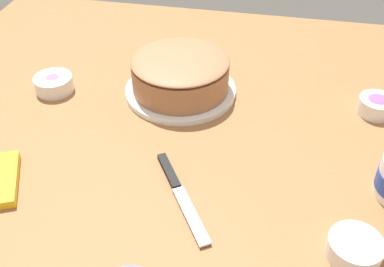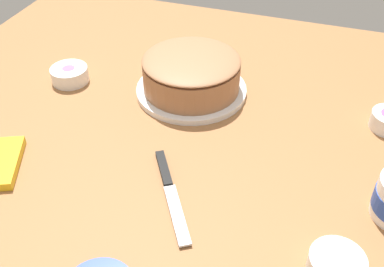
{
  "view_description": "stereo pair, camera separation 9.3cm",
  "coord_description": "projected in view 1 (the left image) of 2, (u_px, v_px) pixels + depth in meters",
  "views": [
    {
      "loc": [
        0.61,
        0.11,
        0.63
      ],
      "look_at": [
        -0.1,
        -0.04,
        0.04
      ],
      "focal_mm": 42.8,
      "sensor_mm": 36.0,
      "label": 1
    },
    {
      "loc": [
        0.58,
        0.2,
        0.63
      ],
      "look_at": [
        -0.1,
        -0.04,
        0.04
      ],
      "focal_mm": 42.8,
      "sensor_mm": 36.0,
      "label": 2
    }
  ],
  "objects": [
    {
      "name": "ground_plane",
      "position": [
        200.0,
        183.0,
        0.87
      ],
      "size": [
        1.54,
        1.54,
        0.0
      ],
      "primitive_type": "plane",
      "color": "#936038"
    },
    {
      "name": "sprinkle_bowl_orange",
      "position": [
        355.0,
        248.0,
        0.74
      ],
      "size": [
        0.09,
        0.09,
        0.03
      ],
      "color": "white",
      "rests_on": "ground_plane"
    },
    {
      "name": "spreading_knife",
      "position": [
        177.0,
        188.0,
        0.86
      ],
      "size": [
        0.21,
        0.14,
        0.01
      ],
      "color": "silver",
      "rests_on": "ground_plane"
    },
    {
      "name": "frosted_cake",
      "position": [
        180.0,
        76.0,
        1.08
      ],
      "size": [
        0.27,
        0.27,
        0.1
      ],
      "color": "white",
      "rests_on": "ground_plane"
    },
    {
      "name": "sprinkle_bowl_pink",
      "position": [
        54.0,
        83.0,
        1.11
      ],
      "size": [
        0.09,
        0.09,
        0.04
      ],
      "color": "white",
      "rests_on": "ground_plane"
    },
    {
      "name": "sprinkle_bowl_rainbow",
      "position": [
        377.0,
        105.0,
        1.04
      ],
      "size": [
        0.08,
        0.08,
        0.04
      ],
      "color": "white",
      "rests_on": "ground_plane"
    }
  ]
}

